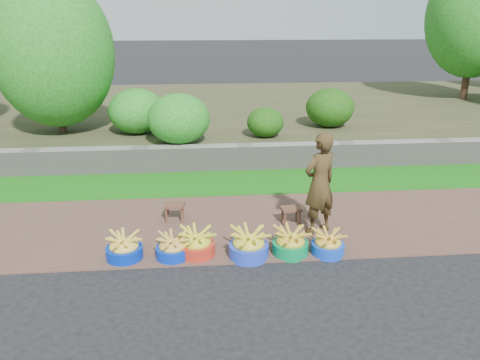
{
  "coord_description": "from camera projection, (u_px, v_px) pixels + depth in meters",
  "views": [
    {
      "loc": [
        -0.95,
        -5.55,
        3.18
      ],
      "look_at": [
        -0.35,
        1.3,
        0.75
      ],
      "focal_mm": 35.0,
      "sensor_mm": 36.0,
      "label": 1
    }
  ],
  "objects": [
    {
      "name": "basin_f",
      "position": [
        328.0,
        244.0,
        6.54
      ],
      "size": [
        0.46,
        0.46,
        0.35
      ],
      "color": "blue",
      "rests_on": "ground"
    },
    {
      "name": "ground_plane",
      "position": [
        274.0,
        263.0,
        6.35
      ],
      "size": [
        120.0,
        120.0,
        0.0
      ],
      "primitive_type": "plane",
      "color": "black",
      "rests_on": "ground"
    },
    {
      "name": "basin_b",
      "position": [
        173.0,
        248.0,
        6.43
      ],
      "size": [
        0.47,
        0.47,
        0.35
      ],
      "color": "#062CB8",
      "rests_on": "ground"
    },
    {
      "name": "stool_left",
      "position": [
        174.0,
        207.0,
        7.55
      ],
      "size": [
        0.35,
        0.28,
        0.29
      ],
      "rotation": [
        0.0,
        0.0,
        -0.09
      ],
      "color": "brown",
      "rests_on": "dirt_shoulder"
    },
    {
      "name": "vendor_woman",
      "position": [
        320.0,
        183.0,
        6.98
      ],
      "size": [
        0.68,
        0.6,
        1.57
      ],
      "primitive_type": "imported",
      "rotation": [
        0.0,
        0.0,
        3.63
      ],
      "color": "black",
      "rests_on": "dirt_shoulder"
    },
    {
      "name": "basin_e",
      "position": [
        290.0,
        243.0,
        6.54
      ],
      "size": [
        0.51,
        0.51,
        0.38
      ],
      "color": "#048343",
      "rests_on": "ground"
    },
    {
      "name": "basin_c",
      "position": [
        196.0,
        244.0,
        6.5
      ],
      "size": [
        0.52,
        0.52,
        0.39
      ],
      "color": "red",
      "rests_on": "ground"
    },
    {
      "name": "vegetation",
      "position": [
        276.0,
        33.0,
        12.92
      ],
      "size": [
        34.47,
        8.43,
        4.81
      ],
      "color": "#3D251B",
      "rests_on": "earth_bank"
    },
    {
      "name": "retaining_wall",
      "position": [
        245.0,
        157.0,
        10.11
      ],
      "size": [
        80.0,
        0.35,
        0.55
      ],
      "primitive_type": "cube",
      "color": "gray",
      "rests_on": "ground"
    },
    {
      "name": "basin_a",
      "position": [
        124.0,
        248.0,
        6.4
      ],
      "size": [
        0.5,
        0.5,
        0.38
      ],
      "color": "#0329B2",
      "rests_on": "ground"
    },
    {
      "name": "stool_right",
      "position": [
        291.0,
        211.0,
        7.43
      ],
      "size": [
        0.33,
        0.27,
        0.27
      ],
      "rotation": [
        0.0,
        0.0,
        0.11
      ],
      "color": "brown",
      "rests_on": "dirt_shoulder"
    },
    {
      "name": "earth_bank",
      "position": [
        230.0,
        114.0,
        14.72
      ],
      "size": [
        80.0,
        10.0,
        0.5
      ],
      "primitive_type": "cube",
      "color": "#3F4025",
      "rests_on": "ground"
    },
    {
      "name": "dirt_shoulder",
      "position": [
        262.0,
        224.0,
        7.52
      ],
      "size": [
        80.0,
        2.5,
        0.02
      ],
      "primitive_type": "cube",
      "color": "brown",
      "rests_on": "ground"
    },
    {
      "name": "basin_d",
      "position": [
        249.0,
        245.0,
        6.44
      ],
      "size": [
        0.56,
        0.56,
        0.41
      ],
      "color": "blue",
      "rests_on": "ground"
    },
    {
      "name": "grass_verge",
      "position": [
        249.0,
        182.0,
        9.4
      ],
      "size": [
        80.0,
        1.5,
        0.04
      ],
      "primitive_type": "cube",
      "color": "#186D11",
      "rests_on": "ground"
    }
  ]
}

